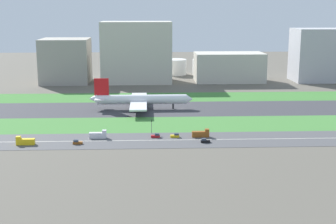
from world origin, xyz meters
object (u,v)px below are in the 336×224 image
at_px(truck_1, 201,134).
at_px(fuel_tank_centre, 205,67).
at_px(car_2, 205,141).
at_px(truck_0, 98,135).
at_px(cargo_warehouse, 320,55).
at_px(car_0, 77,142).
at_px(hangar_building, 137,52).
at_px(fuel_tank_west, 175,67).
at_px(car_1, 175,136).
at_px(car_3, 156,136).
at_px(airliner, 139,100).
at_px(office_tower, 229,67).
at_px(truck_2, 25,141).
at_px(traffic_light, 152,125).
at_px(terminal_building, 66,61).

distance_m(truck_1, fuel_tank_centre, 228.96).
relative_size(truck_1, car_2, 1.91).
distance_m(truck_1, car_2, 10.06).
height_order(truck_0, fuel_tank_centre, fuel_tank_centre).
height_order(car_2, cargo_warehouse, cargo_warehouse).
distance_m(car_0, truck_1, 60.17).
relative_size(hangar_building, fuel_tank_west, 2.72).
bearing_deg(hangar_building, fuel_tank_centre, 34.96).
xyz_separation_m(car_1, fuel_tank_west, (13.18, 227.00, 6.42)).
bearing_deg(fuel_tank_centre, car_0, -110.51).
distance_m(truck_1, car_3, 22.31).
relative_size(airliner, hangar_building, 1.10).
bearing_deg(airliner, fuel_tank_centre, 69.10).
bearing_deg(airliner, truck_0, -105.64).
relative_size(airliner, office_tower, 1.11).
distance_m(airliner, fuel_tank_centre, 170.20).
bearing_deg(airliner, car_0, -109.72).
relative_size(truck_2, fuel_tank_centre, 0.35).
relative_size(cargo_warehouse, fuel_tank_centre, 1.88).
bearing_deg(hangar_building, traffic_light, -86.49).
distance_m(airliner, car_1, 70.70).
xyz_separation_m(traffic_light, hangar_building, (-10.68, 174.01, 21.40)).
bearing_deg(car_2, car_0, 0.00).
height_order(truck_0, car_2, truck_0).
distance_m(airliner, hangar_building, 115.71).
distance_m(truck_1, hangar_building, 186.89).
relative_size(car_3, fuel_tank_west, 0.20).
xyz_separation_m(truck_1, office_tower, (44.67, 182.00, 10.70)).
bearing_deg(car_3, truck_0, -180.00).
height_order(truck_0, terminal_building, terminal_building).
bearing_deg(truck_0, airliner, 74.36).
relative_size(cargo_warehouse, fuel_tank_west, 2.09).
bearing_deg(truck_1, airliner, 114.76).
bearing_deg(car_3, traffic_light, 104.27).
distance_m(terminal_building, fuel_tank_centre, 132.78).
distance_m(truck_0, fuel_tank_west, 232.69).
bearing_deg(truck_0, office_tower, 62.42).
relative_size(car_3, cargo_warehouse, 0.10).
height_order(car_0, car_3, same).
relative_size(truck_0, car_1, 1.91).
relative_size(truck_0, office_tower, 0.14).
relative_size(truck_1, truck_2, 1.00).
bearing_deg(car_2, fuel_tank_west, -89.92).
bearing_deg(fuel_tank_west, terminal_building, -154.77).
relative_size(car_0, office_tower, 0.07).
distance_m(airliner, truck_1, 75.02).
distance_m(car_2, terminal_building, 215.31).
xyz_separation_m(car_1, terminal_building, (-82.33, 182.00, 17.67)).
bearing_deg(car_0, hangar_building, -97.22).
relative_size(car_0, hangar_building, 0.07).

